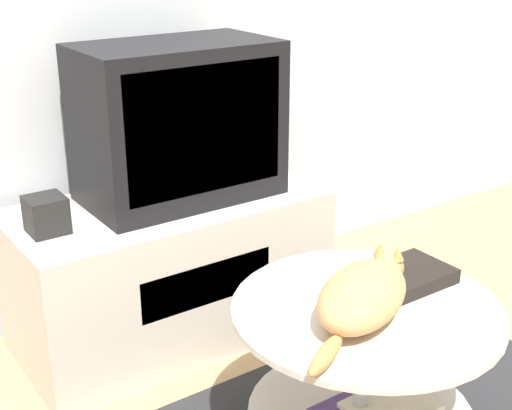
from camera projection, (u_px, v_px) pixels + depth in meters
tv_stand at (170, 269)px, 2.58m from camera, size 1.10×0.54×0.52m
tv at (178, 122)px, 2.44m from camera, size 0.67×0.39×0.54m
speaker at (46, 215)px, 2.22m from camera, size 0.12×0.12×0.12m
coffee_table at (365, 363)px, 1.93m from camera, size 0.72×0.72×0.47m
dvd_box at (405, 276)px, 1.98m from camera, size 0.26×0.18×0.04m
cat at (364, 294)px, 1.80m from camera, size 0.53×0.35×0.13m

